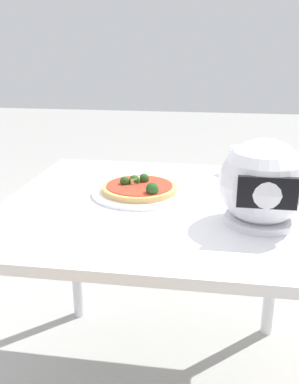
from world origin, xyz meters
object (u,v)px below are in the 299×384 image
Objects in this scene: motorcycle_helmet at (263,184)px; drinking_glass at (238,160)px; pizza at (140,187)px; dining_table at (160,228)px.

motorcycle_helmet is 0.50m from drinking_glass.
drinking_glass is (-0.33, -0.31, 0.03)m from pizza.
drinking_glass is at bearing -124.97° from dining_table.
dining_table is 0.47m from drinking_glass.
drinking_glass reaches higher than dining_table.
dining_table is at bearing 55.03° from drinking_glass.
drinking_glass is (-0.26, -0.37, 0.14)m from dining_table.
pizza is 1.04× the size of motorcycle_helmet.
drinking_glass is at bearing -137.17° from pizza.
dining_table is 9.56× the size of drinking_glass.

